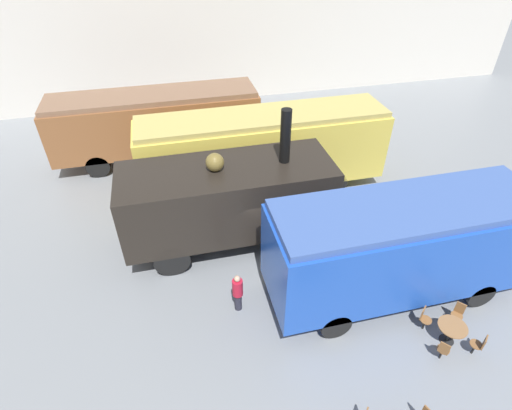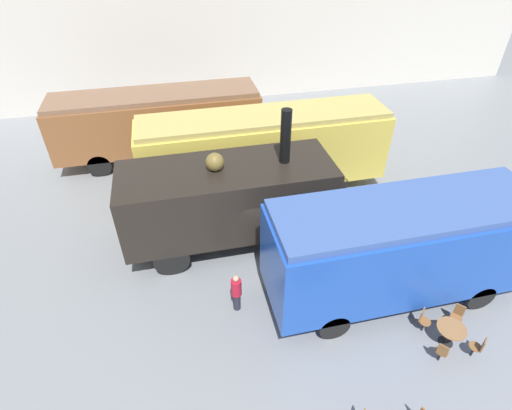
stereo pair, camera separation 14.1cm
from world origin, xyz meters
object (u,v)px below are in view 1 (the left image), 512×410
at_px(cafe_table_mid, 451,329).
at_px(passenger_coach_wooden, 156,121).
at_px(passenger_coach_vintage, 263,148).
at_px(visitor_person, 238,292).
at_px(steam_locomotive, 228,198).
at_px(streamlined_locomotive, 424,240).

bearing_deg(cafe_table_mid, passenger_coach_wooden, 120.80).
height_order(passenger_coach_vintage, visitor_person, passenger_coach_vintage).
distance_m(steam_locomotive, cafe_table_mid, 8.41).
height_order(steam_locomotive, streamlined_locomotive, steam_locomotive).
xyz_separation_m(cafe_table_mid, visitor_person, (-5.97, 2.70, 0.26)).
distance_m(passenger_coach_wooden, passenger_coach_vintage, 5.98).
bearing_deg(passenger_coach_vintage, steam_locomotive, -123.45).
bearing_deg(cafe_table_mid, streamlined_locomotive, 88.99).
xyz_separation_m(passenger_coach_vintage, cafe_table_mid, (3.44, -9.35, -1.58)).
distance_m(passenger_coach_wooden, steam_locomotive, 7.60).
distance_m(steam_locomotive, visitor_person, 3.62).
bearing_deg(streamlined_locomotive, passenger_coach_wooden, 125.81).
distance_m(passenger_coach_vintage, streamlined_locomotive, 7.91).
relative_size(passenger_coach_wooden, streamlined_locomotive, 0.98).
relative_size(passenger_coach_vintage, cafe_table_mid, 12.63).
relative_size(passenger_coach_wooden, steam_locomotive, 1.32).
relative_size(streamlined_locomotive, cafe_table_mid, 12.07).
relative_size(steam_locomotive, cafe_table_mid, 8.93).
bearing_deg(passenger_coach_wooden, steam_locomotive, -72.21).
bearing_deg(passenger_coach_vintage, passenger_coach_wooden, 138.61).
bearing_deg(steam_locomotive, passenger_coach_vintage, 56.55).
distance_m(passenger_coach_vintage, cafe_table_mid, 10.09).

